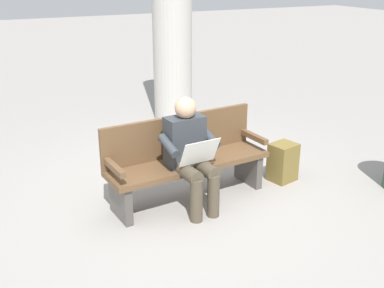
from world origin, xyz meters
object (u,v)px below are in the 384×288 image
Objects in this scene: bench_near at (186,158)px; backpack at (282,162)px; person_seated at (190,152)px; support_pillar at (172,3)px.

bench_near is 1.24m from backpack.
person_seated is at bearing 70.69° from bench_near.
backpack is 3.24m from support_pillar.
bench_near is at bearing -109.31° from person_seated.
person_seated is 1.34m from backpack.
support_pillar is at bearing -115.42° from person_seated.
bench_near is 4.01× the size of backpack.
person_seated is 0.32× the size of support_pillar.
support_pillar is (-1.09, -2.92, 1.23)m from person_seated.
support_pillar is (-1.03, -2.68, 1.40)m from bench_near.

